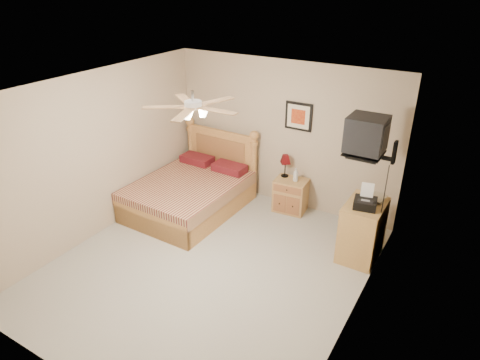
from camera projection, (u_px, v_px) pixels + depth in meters
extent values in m
plane|color=#9B978C|center=(210.00, 266.00, 6.03)|extent=(4.50, 4.50, 0.00)
cube|color=white|center=(203.00, 90.00, 4.92)|extent=(4.00, 4.50, 0.04)
cube|color=tan|center=(283.00, 135.00, 7.21)|extent=(4.00, 0.04, 2.50)
cube|color=tan|center=(59.00, 287.00, 3.74)|extent=(4.00, 0.04, 2.50)
cube|color=tan|center=(97.00, 156.00, 6.40)|extent=(0.04, 4.50, 2.50)
cube|color=tan|center=(361.00, 231.00, 4.55)|extent=(0.04, 4.50, 2.50)
cube|color=#AF874A|center=(290.00, 195.00, 7.30)|extent=(0.57, 0.45, 0.58)
imported|color=silver|center=(296.00, 175.00, 7.09)|extent=(0.11, 0.11, 0.23)
cube|color=black|center=(299.00, 116.00, 6.90)|extent=(0.46, 0.04, 0.46)
cube|color=#A57947|center=(362.00, 230.00, 6.06)|extent=(0.51, 0.73, 0.86)
imported|color=#BAB197|center=(370.00, 197.00, 6.02)|extent=(0.21, 0.28, 0.02)
imported|color=gray|center=(370.00, 195.00, 6.02)|extent=(0.25, 0.31, 0.02)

